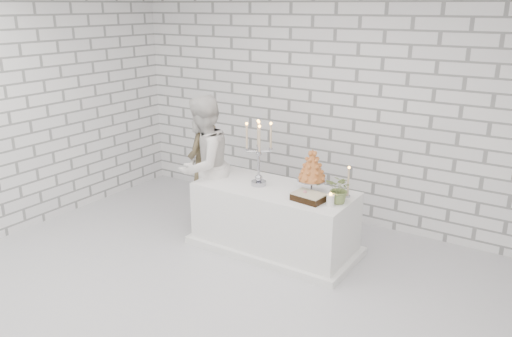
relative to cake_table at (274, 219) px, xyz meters
The scene contains 12 objects.
ground 1.30m from the cake_table, 86.47° to the right, with size 6.00×5.00×0.01m, color silver.
wall_back 1.69m from the cake_table, 86.53° to the left, with size 6.00×0.01×3.00m, color white.
wall_left 3.37m from the cake_table, 157.02° to the right, with size 0.01×5.00×3.00m, color white.
cake_table is the anchor object (origin of this frame).
groom 1.17m from the cake_table, behind, with size 0.59×0.39×1.61m, color brown.
bride 1.08m from the cake_table, behind, with size 0.83×0.65×1.71m, color white.
candelabra 0.78m from the cake_table, behind, with size 0.30×0.30×0.75m, color #A5A5AF, non-canonical shape.
croquembouche 0.76m from the cake_table, 10.46° to the left, with size 0.32×0.32×0.50m, color #A75828, non-canonical shape.
chocolate_cake 0.67m from the cake_table, 15.64° to the right, with size 0.33×0.23×0.08m, color black.
pillar_candle 0.88m from the cake_table, 10.90° to the right, with size 0.08×0.08×0.12m, color white.
extra_taper 0.98m from the cake_table, 12.83° to the left, with size 0.06×0.06×0.32m, color beige.
flowers 0.96m from the cake_table, ahead, with size 0.28×0.24×0.31m, color #58753B.
Camera 1 is at (2.66, -3.34, 2.71)m, focal length 35.60 mm.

